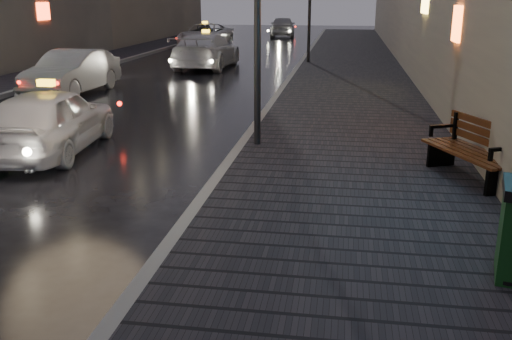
% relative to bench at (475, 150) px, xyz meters
% --- Properties ---
extents(ground, '(120.00, 120.00, 0.00)m').
position_rel_bench_xyz_m(ground, '(-5.92, -4.15, -0.67)').
color(ground, black).
rests_on(ground, ground).
extents(sidewalk, '(4.60, 58.00, 0.15)m').
position_rel_bench_xyz_m(sidewalk, '(-2.02, 16.85, -0.59)').
color(sidewalk, black).
rests_on(sidewalk, ground).
extents(curb, '(0.20, 58.00, 0.15)m').
position_rel_bench_xyz_m(curb, '(-4.42, 16.85, -0.59)').
color(curb, slate).
rests_on(curb, ground).
extents(sidewalk_far, '(2.40, 58.00, 0.15)m').
position_rel_bench_xyz_m(sidewalk_far, '(-14.62, 16.85, -0.59)').
color(sidewalk_far, black).
rests_on(sidewalk_far, ground).
extents(curb_far, '(0.20, 58.00, 0.15)m').
position_rel_bench_xyz_m(curb_far, '(-13.32, 16.85, -0.59)').
color(curb_far, slate).
rests_on(curb_far, ground).
extents(bench, '(1.47, 2.12, 1.03)m').
position_rel_bench_xyz_m(bench, '(0.00, 0.00, 0.00)').
color(bench, black).
rests_on(bench, sidewalk).
extents(taxi_near, '(2.06, 4.31, 1.42)m').
position_rel_bench_xyz_m(taxi_near, '(-8.34, 0.96, 0.05)').
color(taxi_near, silver).
rests_on(taxi_near, ground).
extents(car_left_mid, '(1.73, 4.48, 1.46)m').
position_rel_bench_xyz_m(car_left_mid, '(-11.38, 8.19, 0.06)').
color(car_left_mid, '#97989F').
rests_on(car_left_mid, ground).
extents(taxi_mid, '(2.32, 5.53, 1.59)m').
position_rel_bench_xyz_m(taxi_mid, '(-8.61, 15.90, 0.13)').
color(taxi_mid, silver).
rests_on(taxi_mid, ground).
extents(taxi_far, '(2.92, 5.54, 1.49)m').
position_rel_bench_xyz_m(taxi_far, '(-11.37, 26.88, 0.08)').
color(taxi_far, '#BABBC1').
rests_on(taxi_far, ground).
extents(car_far, '(2.31, 4.90, 1.62)m').
position_rel_bench_xyz_m(car_far, '(-7.45, 36.88, 0.14)').
color(car_far, '#919298').
rests_on(car_far, ground).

